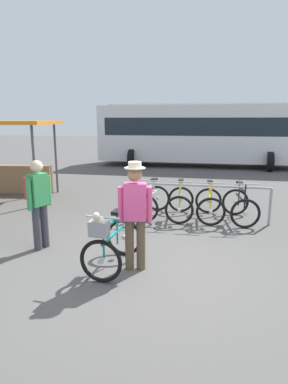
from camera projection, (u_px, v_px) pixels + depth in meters
The scene contains 11 objects.
ground_plane at pixel (144, 272), 5.12m from camera, with size 80.00×80.00×0.00m, color #514F4C.
bike_rack_rail at pixel (199, 193), 7.57m from camera, with size 3.21×0.08×0.88m.
racked_bike_white at pixel (152, 201), 8.03m from camera, with size 0.80×1.18×0.97m.
racked_bike_lime at pixel (180, 203), 7.89m from camera, with size 0.71×1.14×0.97m.
racked_bike_yellow at pixel (210, 204), 7.76m from camera, with size 0.72×1.14×0.97m.
racked_bike_black at pixel (240, 206), 7.62m from camera, with size 0.81×1.19×0.98m.
featured_bicycle at pixel (110, 242), 5.07m from camera, with size 0.74×1.23×1.09m.
person_with_featured_bike at pixel (135, 212), 5.04m from camera, with size 0.52×0.32×1.72m.
pedestrian_with_backpack at pixel (38, 199), 5.89m from camera, with size 0.41×0.50×1.64m.
bus_distant at pixel (200, 131), 16.48m from camera, with size 10.00×3.40×3.08m.
market_stall at pixel (8, 151), 9.98m from camera, with size 3.39×2.71×2.30m.
Camera 1 is at (0.92, -4.64, 2.34)m, focal length 30.59 mm.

